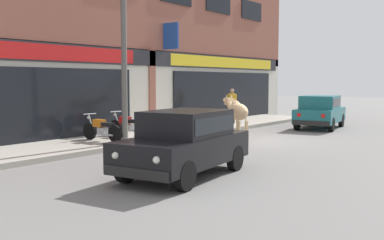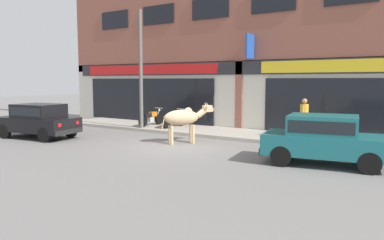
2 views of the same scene
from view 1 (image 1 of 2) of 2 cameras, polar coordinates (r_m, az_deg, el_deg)
name	(u,v)px [view 1 (image 1 of 2)]	position (r m, az deg, el deg)	size (l,w,h in m)	color
ground_plane	(257,141)	(16.06, 8.23, -2.62)	(90.00, 90.00, 0.00)	slate
sidewalk	(178,132)	(18.09, -1.81, -1.47)	(19.00, 2.85, 0.15)	#A8A093
shop_building	(146,16)	(19.28, -5.81, 12.95)	(23.00, 1.40, 9.97)	#8E5142
cow	(237,112)	(16.11, 5.78, 1.03)	(1.51, 1.81, 1.61)	tan
car_0	(320,110)	(20.71, 15.95, 1.21)	(3.78, 2.16, 1.46)	black
car_1	(185,140)	(9.95, -0.92, -2.52)	(3.75, 2.05, 1.46)	black
motorcycle_0	(102,129)	(14.94, -11.36, -1.16)	(0.52, 1.81, 0.88)	black
motorcycle_1	(128,126)	(15.95, -8.14, -0.72)	(0.52, 1.81, 0.88)	black
pedestrian	(232,102)	(20.83, 5.09, 2.29)	(0.32, 0.50, 1.60)	#2D2D33
utility_pole	(124,53)	(14.30, -8.63, 8.37)	(0.18, 0.18, 5.63)	#595651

